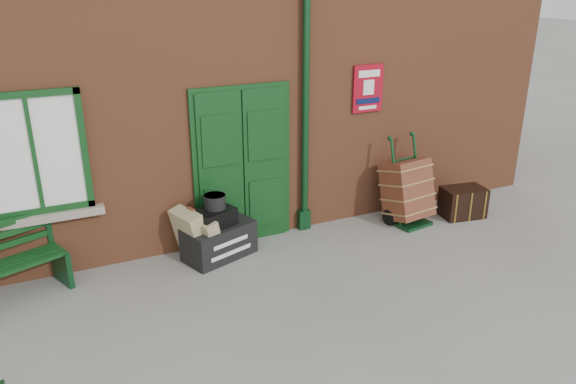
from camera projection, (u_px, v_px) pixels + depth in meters
ground at (308, 281)px, 7.09m from camera, size 80.00×80.00×0.00m
station_building at (214, 69)px, 9.25m from camera, size 10.30×4.30×4.36m
houdini_trunk at (219, 241)px, 7.63m from camera, size 1.07×0.80×0.47m
strongbox at (214, 217)px, 7.49m from camera, size 0.62×0.53×0.24m
hatbox at (215, 202)px, 7.45m from camera, size 0.36×0.36×0.19m
suitcase_back at (191, 235)px, 7.47m from camera, size 0.51×0.61×0.75m
suitcase_front at (207, 239)px, 7.48m from camera, size 0.44×0.54×0.64m
porter_trolley at (407, 191)px, 8.62m from camera, size 0.74×0.78×1.34m
dark_trunk at (463, 202)px, 8.91m from camera, size 0.72×0.53×0.48m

